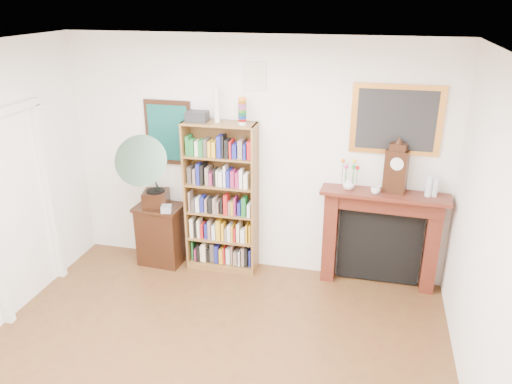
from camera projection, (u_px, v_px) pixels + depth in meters
room at (172, 263)px, 3.57m from camera, size 4.51×5.01×2.81m
door_casing at (19, 193)px, 5.18m from camera, size 0.08×1.02×2.17m
teal_poster at (168, 133)px, 5.94m from camera, size 0.58×0.04×0.78m
small_picture at (254, 76)px, 5.45m from camera, size 0.26×0.04×0.30m
gilt_painting at (396, 120)px, 5.27m from camera, size 0.95×0.04×0.75m
bookshelf at (221, 190)px, 5.89m from camera, size 0.85×0.31×2.13m
side_cabinet at (161, 234)px, 6.25m from camera, size 0.59×0.45×0.77m
fireplace at (381, 230)px, 5.67m from camera, size 1.40×0.39×1.17m
gramophone at (147, 167)px, 5.78m from camera, size 0.73×0.84×0.96m
cd_stack at (166, 209)px, 5.92m from camera, size 0.15×0.15×0.08m
mantel_clock at (396, 169)px, 5.36m from camera, size 0.26×0.19×0.55m
flower_vase at (349, 184)px, 5.51m from camera, size 0.16×0.16×0.13m
teacup at (375, 190)px, 5.40m from camera, size 0.13×0.13×0.08m
bottle_left at (429, 186)px, 5.31m from camera, size 0.07×0.07×0.24m
bottle_right at (435, 188)px, 5.31m from camera, size 0.06×0.06×0.20m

